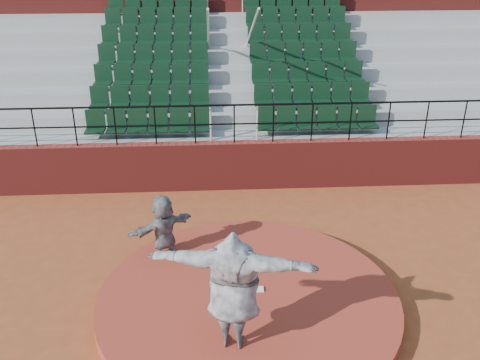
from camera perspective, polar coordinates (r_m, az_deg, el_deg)
The scene contains 9 objects.
ground at distance 10.12m, azimuth 0.86°, elevation -13.32°, with size 90.00×90.00×0.00m, color brown.
pitchers_mound at distance 10.04m, azimuth 0.86°, elevation -12.77°, with size 5.50×5.50×0.25m, color #9B3322.
pitching_rubber at distance 10.08m, azimuth 0.80°, elevation -11.61°, with size 0.60×0.15×0.03m, color white.
boundary_wall at distance 14.09m, azimuth -0.60°, elevation 1.58°, with size 24.00×0.30×1.30m, color maroon.
wall_railing at distance 13.59m, azimuth -0.62°, elevation 6.91°, with size 24.04×0.05×1.03m.
seating_deck at distance 17.25m, azimuth -1.22°, elevation 8.87°, with size 24.00×5.97×4.63m.
press_box_facade at distance 20.68m, azimuth -1.73°, elevation 17.60°, with size 24.00×3.00×7.10m, color maroon.
pitcher at distance 8.38m, azimuth -0.73°, elevation -11.59°, with size 2.56×0.70×2.08m, color black.
fielder at distance 10.98m, azimuth -8.16°, elevation -5.32°, with size 1.43×0.46×1.54m, color black.
Camera 1 is at (-0.61, -7.88, 6.32)m, focal length 40.00 mm.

